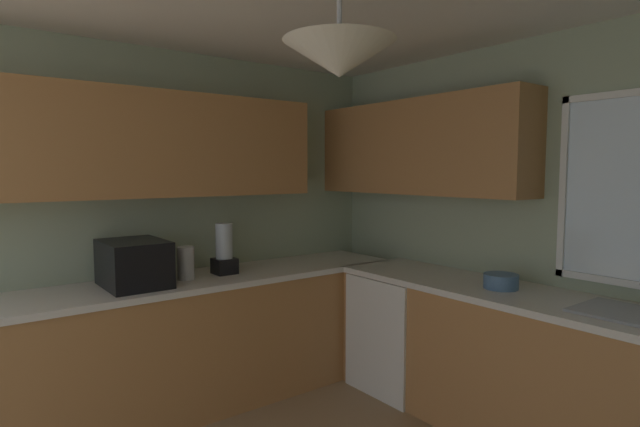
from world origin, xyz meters
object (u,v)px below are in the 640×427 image
(dishwasher, at_px, (402,331))
(kettle, at_px, (186,263))
(microwave, at_px, (134,263))
(bowl, at_px, (501,281))
(blender_appliance, at_px, (224,251))

(dishwasher, bearing_deg, kettle, -114.26)
(dishwasher, distance_m, kettle, 1.66)
(dishwasher, height_order, microwave, microwave)
(kettle, bearing_deg, microwave, -93.41)
(dishwasher, height_order, kettle, kettle)
(bowl, height_order, blender_appliance, blender_appliance)
(kettle, xyz_separation_m, bowl, (1.43, 1.45, -0.07))
(dishwasher, height_order, blender_appliance, blender_appliance)
(dishwasher, distance_m, bowl, 0.95)
(dishwasher, bearing_deg, microwave, -110.60)
(kettle, height_order, blender_appliance, blender_appliance)
(microwave, distance_m, bowl, 2.31)
(dishwasher, bearing_deg, blender_appliance, -120.38)
(kettle, height_order, bowl, kettle)
(dishwasher, bearing_deg, bowl, 2.16)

